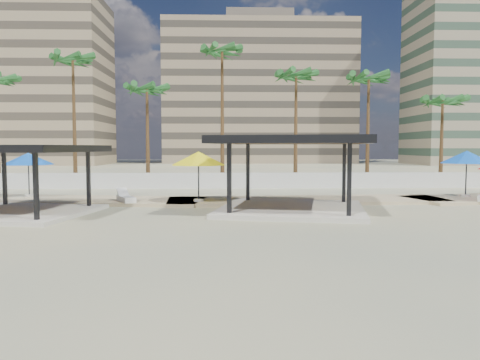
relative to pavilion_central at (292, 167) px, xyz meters
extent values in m
plane|color=#CDBD88|center=(-0.55, -3.10, -2.19)|extent=(200.00, 200.00, 0.00)
cube|color=#C6B284|center=(-12.55, 4.40, -2.13)|extent=(16.40, 6.19, 0.24)
cube|color=#C6B284|center=(1.45, 3.90, -2.13)|extent=(16.24, 5.11, 0.24)
cube|color=silver|center=(-0.55, 12.90, -1.59)|extent=(56.00, 0.30, 1.20)
cube|color=#937F60|center=(-42.55, 64.90, 12.81)|extent=(34.00, 16.00, 30.00)
cube|color=#847259|center=(3.45, 74.90, 11.81)|extent=(38.00, 16.00, 28.00)
cube|color=#595147|center=(3.45, 74.90, 27.01)|extent=(13.30, 9.60, 2.40)
cube|color=beige|center=(0.00, 0.00, -2.09)|extent=(8.18, 8.18, 0.21)
cube|color=black|center=(-3.10, -2.02, -0.41)|extent=(0.22, 0.22, 3.14)
cube|color=black|center=(-2.02, 3.10, -0.41)|extent=(0.22, 0.22, 3.14)
cube|color=black|center=(2.02, -3.10, -0.41)|extent=(0.22, 0.22, 3.14)
cube|color=black|center=(3.10, 2.02, -0.41)|extent=(0.22, 0.22, 3.14)
cube|color=brown|center=(0.00, 0.00, 1.30)|extent=(8.43, 8.43, 0.29)
cube|color=black|center=(-0.73, -3.48, 1.30)|extent=(7.09, 1.60, 0.36)
cube|color=black|center=(0.73, 3.48, 1.30)|extent=(7.09, 1.60, 0.36)
cube|color=black|center=(-3.48, 0.73, 1.30)|extent=(1.60, 7.09, 0.36)
cube|color=black|center=(3.48, -0.73, 1.30)|extent=(1.60, 7.09, 0.36)
cube|color=beige|center=(-12.88, -0.96, -2.10)|extent=(7.07, 7.07, 0.19)
cube|color=black|center=(-14.77, 1.72, -0.62)|extent=(0.19, 0.19, 2.78)
cube|color=black|center=(-11.00, -3.63, -0.62)|extent=(0.19, 0.19, 2.78)
cube|color=black|center=(-10.21, 0.92, -0.62)|extent=(0.19, 0.19, 2.78)
cube|color=brown|center=(-12.88, -0.96, 0.90)|extent=(7.28, 7.28, 0.26)
cube|color=black|center=(-12.34, 2.14, 0.90)|extent=(6.31, 1.21, 0.31)
cube|color=black|center=(-9.78, -1.50, 0.90)|extent=(1.21, 6.31, 0.31)
cylinder|color=beige|center=(-4.75, 2.70, -1.95)|extent=(0.53, 0.53, 0.13)
cylinder|color=#262628|center=(-4.75, 2.70, -0.74)|extent=(0.07, 0.07, 2.55)
cone|color=#FFF211|center=(-4.75, 2.70, 0.36)|extent=(3.68, 3.68, 0.74)
cylinder|color=beige|center=(11.17, 4.71, -1.95)|extent=(0.54, 0.54, 0.13)
cylinder|color=#262628|center=(11.17, 4.71, -0.73)|extent=(0.08, 0.08, 2.57)
cone|color=blue|center=(11.17, 4.71, 0.38)|extent=(3.12, 3.12, 0.75)
cylinder|color=beige|center=(-15.18, 5.68, -1.95)|extent=(0.51, 0.51, 0.12)
cylinder|color=#262628|center=(-15.18, 5.68, -0.79)|extent=(0.07, 0.07, 2.45)
cone|color=blue|center=(-15.18, 5.68, 0.27)|extent=(3.84, 3.84, 0.72)
cube|color=silver|center=(-8.71, 2.70, -1.89)|extent=(1.36, 1.83, 0.24)
cube|color=silver|center=(-8.71, 2.70, -1.74)|extent=(1.36, 1.83, 0.05)
cube|color=silver|center=(-9.03, 3.30, -1.53)|extent=(0.79, 0.80, 0.44)
cone|color=brown|center=(-15.55, 15.60, 2.98)|extent=(0.36, 0.36, 10.35)
ellipsoid|color=#205C24|center=(-15.55, 15.60, 7.90)|extent=(3.00, 3.00, 1.80)
cone|color=brown|center=(-9.55, 15.00, 1.78)|extent=(0.36, 0.36, 7.94)
ellipsoid|color=#205C24|center=(-9.55, 15.00, 5.49)|extent=(3.00, 3.00, 1.80)
cone|color=brown|center=(-3.55, 15.80, 3.39)|extent=(0.36, 0.36, 11.16)
ellipsoid|color=#205C24|center=(-3.55, 15.80, 8.71)|extent=(3.00, 3.00, 1.80)
cone|color=brown|center=(2.45, 15.30, 2.36)|extent=(0.36, 0.36, 9.11)
ellipsoid|color=#205C24|center=(2.45, 15.30, 6.66)|extent=(3.00, 3.00, 1.80)
cone|color=brown|center=(8.45, 15.50, 2.28)|extent=(0.36, 0.36, 8.94)
ellipsoid|color=#205C24|center=(8.45, 15.50, 6.50)|extent=(3.00, 3.00, 1.80)
cone|color=brown|center=(14.45, 15.10, 1.34)|extent=(0.36, 0.36, 7.06)
ellipsoid|color=#205C24|center=(14.45, 15.10, 4.62)|extent=(3.00, 3.00, 1.80)
camera|label=1|loc=(-3.23, -22.86, 0.95)|focal=35.00mm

